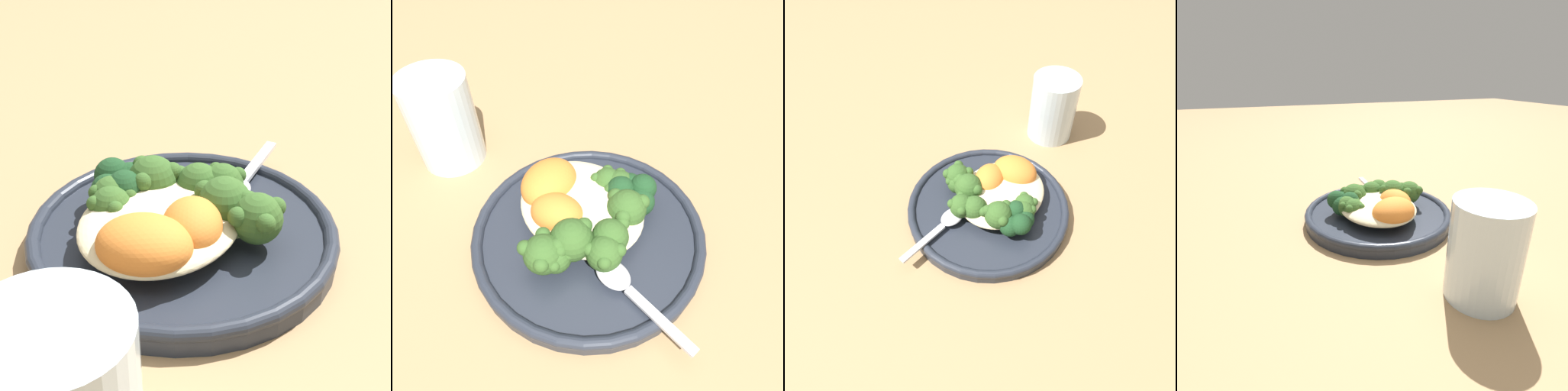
% 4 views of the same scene
% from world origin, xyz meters
% --- Properties ---
extents(ground_plane, '(4.00, 4.00, 0.00)m').
position_xyz_m(ground_plane, '(0.00, 0.00, 0.00)').
color(ground_plane, '#9E7A51').
extents(plate, '(0.24, 0.24, 0.02)m').
position_xyz_m(plate, '(0.01, 0.00, 0.01)').
color(plate, '#232833').
rests_on(plate, ground_plane).
extents(quinoa_mound, '(0.14, 0.12, 0.02)m').
position_xyz_m(quinoa_mound, '(-0.01, 0.01, 0.03)').
color(quinoa_mound, beige).
rests_on(quinoa_mound, plate).
extents(broccoli_stalk_0, '(0.06, 0.08, 0.04)m').
position_xyz_m(broccoli_stalk_0, '(0.01, -0.06, 0.04)').
color(broccoli_stalk_0, '#9EBC66').
rests_on(broccoli_stalk_0, plate).
extents(broccoli_stalk_1, '(0.06, 0.07, 0.03)m').
position_xyz_m(broccoli_stalk_1, '(0.02, -0.05, 0.04)').
color(broccoli_stalk_1, '#9EBC66').
rests_on(broccoli_stalk_1, plate).
extents(broccoli_stalk_2, '(0.08, 0.06, 0.04)m').
position_xyz_m(broccoli_stalk_2, '(0.01, -0.03, 0.04)').
color(broccoli_stalk_2, '#9EBC66').
rests_on(broccoli_stalk_2, plate).
extents(broccoli_stalk_3, '(0.10, 0.04, 0.04)m').
position_xyz_m(broccoli_stalk_3, '(0.04, -0.02, 0.04)').
color(broccoli_stalk_3, '#9EBC66').
rests_on(broccoli_stalk_3, plate).
extents(broccoli_stalk_4, '(0.11, 0.05, 0.04)m').
position_xyz_m(broccoli_stalk_4, '(0.03, -0.00, 0.04)').
color(broccoli_stalk_4, '#9EBC66').
rests_on(broccoli_stalk_4, plate).
extents(broccoli_stalk_5, '(0.08, 0.08, 0.04)m').
position_xyz_m(broccoli_stalk_5, '(0.02, 0.03, 0.04)').
color(broccoli_stalk_5, '#9EBC66').
rests_on(broccoli_stalk_5, plate).
extents(broccoli_stalk_6, '(0.04, 0.10, 0.03)m').
position_xyz_m(broccoli_stalk_6, '(-0.00, 0.04, 0.04)').
color(broccoli_stalk_6, '#9EBC66').
rests_on(broccoli_stalk_6, plate).
extents(broccoli_stalk_7, '(0.03, 0.10, 0.03)m').
position_xyz_m(broccoli_stalk_7, '(-0.01, 0.03, 0.04)').
color(broccoli_stalk_7, '#9EBC66').
rests_on(broccoli_stalk_7, plate).
extents(sweet_potato_chunk_0, '(0.07, 0.06, 0.04)m').
position_xyz_m(sweet_potato_chunk_0, '(-0.01, -0.02, 0.04)').
color(sweet_potato_chunk_0, orange).
rests_on(sweet_potato_chunk_0, plate).
extents(sweet_potato_chunk_1, '(0.07, 0.08, 0.04)m').
position_xyz_m(sweet_potato_chunk_1, '(-0.05, -0.00, 0.04)').
color(sweet_potato_chunk_1, orange).
rests_on(sweet_potato_chunk_1, plate).
extents(kale_tuft, '(0.05, 0.05, 0.04)m').
position_xyz_m(kale_tuft, '(0.02, 0.06, 0.04)').
color(kale_tuft, '#193D1E').
rests_on(kale_tuft, plate).
extents(spoon, '(0.12, 0.03, 0.01)m').
position_xyz_m(spoon, '(0.08, -0.02, 0.03)').
color(spoon, silver).
rests_on(spoon, plate).
extents(water_glass, '(0.08, 0.08, 0.11)m').
position_xyz_m(water_glass, '(-0.20, -0.04, 0.06)').
color(water_glass, silver).
rests_on(water_glass, ground_plane).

